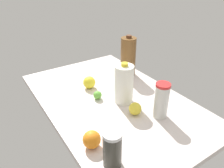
{
  "coord_description": "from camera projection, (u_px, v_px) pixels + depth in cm",
  "views": [
    {
      "loc": [
        92.38,
        -60.65,
        74.58
      ],
      "look_at": [
        0.0,
        0.0,
        13.0
      ],
      "focal_mm": 35.0,
      "sensor_mm": 36.0,
      "label": 1
    }
  ],
  "objects": [
    {
      "name": "countertop",
      "position": [
        112.0,
        101.0,
        1.32
      ],
      "size": [
        120.0,
        76.0,
        3.0
      ],
      "primitive_type": "cube",
      "color": "silver",
      "rests_on": "ground"
    },
    {
      "name": "milk_jug",
      "position": [
        124.0,
        84.0,
        1.23
      ],
      "size": [
        10.76,
        10.76,
        24.52
      ],
      "color": "white",
      "rests_on": "countertop"
    },
    {
      "name": "tumbler_cup",
      "position": [
        161.0,
        100.0,
        1.12
      ],
      "size": [
        7.59,
        7.59,
        19.61
      ],
      "color": "silver",
      "rests_on": "countertop"
    },
    {
      "name": "chocolate_milk_jug",
      "position": [
        128.0,
        57.0,
        1.53
      ],
      "size": [
        10.64,
        10.64,
        29.11
      ],
      "color": "brown",
      "rests_on": "countertop"
    },
    {
      "name": "shaker_bottle",
      "position": [
        112.0,
        149.0,
        0.85
      ],
      "size": [
        7.74,
        7.74,
        16.47
      ],
      "color": "#3A3931",
      "rests_on": "countertop"
    },
    {
      "name": "orange_near_front",
      "position": [
        92.0,
        139.0,
        0.95
      ],
      "size": [
        8.06,
        8.06,
        8.06
      ],
      "primitive_type": "sphere",
      "color": "orange",
      "rests_on": "countertop"
    },
    {
      "name": "lemon_loose",
      "position": [
        89.0,
        82.0,
        1.41
      ],
      "size": [
        7.94,
        7.94,
        7.94
      ],
      "primitive_type": "sphere",
      "color": "yellow",
      "rests_on": "countertop"
    },
    {
      "name": "lime_beside_bowl",
      "position": [
        98.0,
        95.0,
        1.3
      ],
      "size": [
        5.04,
        5.04,
        5.04
      ],
      "primitive_type": "sphere",
      "color": "#67BA3F",
      "rests_on": "countertop"
    },
    {
      "name": "lemon_far_back",
      "position": [
        135.0,
        109.0,
        1.16
      ],
      "size": [
        6.87,
        6.87,
        6.87
      ],
      "primitive_type": "sphere",
      "color": "yellow",
      "rests_on": "countertop"
    }
  ]
}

